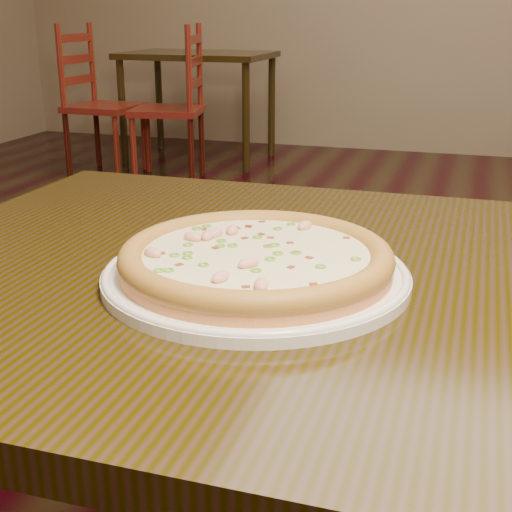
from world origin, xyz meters
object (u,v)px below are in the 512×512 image
(bg_table_left, at_px, (198,66))
(chair_b, at_px, (176,110))
(pizza, at_px, (256,259))
(plate, at_px, (256,274))
(chair_a, at_px, (97,106))
(hero_table, at_px, (366,356))

(bg_table_left, distance_m, chair_b, 0.67)
(pizza, xyz_separation_m, bg_table_left, (-1.70, 4.06, -0.12))
(pizza, distance_m, chair_b, 3.81)
(plate, bearing_deg, pizza, -175.21)
(pizza, bearing_deg, chair_a, 122.20)
(chair_a, bearing_deg, chair_b, -0.85)
(pizza, distance_m, chair_a, 4.09)
(pizza, relative_size, chair_a, 0.32)
(hero_table, distance_m, pizza, 0.18)
(hero_table, height_order, bg_table_left, same)
(bg_table_left, distance_m, chair_a, 0.80)
(hero_table, xyz_separation_m, chair_b, (-1.73, 3.39, -0.21))
(plate, distance_m, chair_a, 4.09)
(hero_table, height_order, chair_b, chair_b)
(chair_b, bearing_deg, bg_table_left, 98.75)
(hero_table, distance_m, bg_table_left, 4.41)
(plate, relative_size, bg_table_left, 0.34)
(bg_table_left, relative_size, chair_a, 1.05)
(bg_table_left, xyz_separation_m, chair_b, (0.10, -0.62, -0.22))
(hero_table, bearing_deg, plate, -157.38)
(pizza, relative_size, chair_b, 0.32)
(bg_table_left, bearing_deg, hero_table, -65.55)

